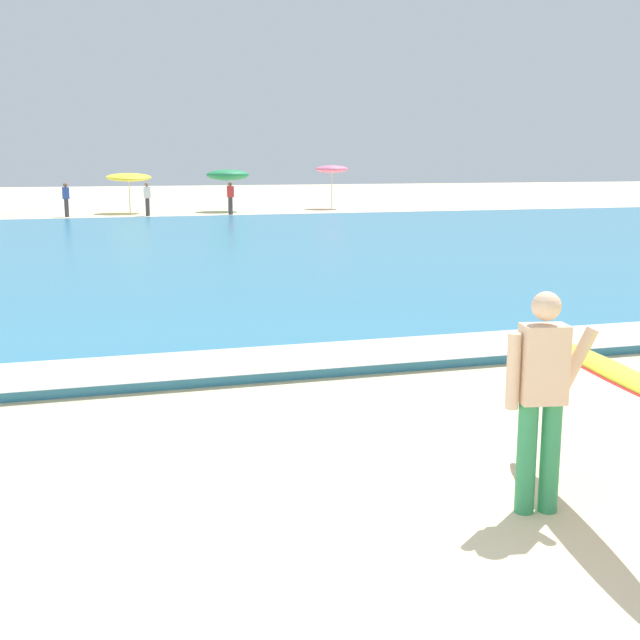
{
  "coord_description": "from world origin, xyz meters",
  "views": [
    {
      "loc": [
        -1.14,
        -4.15,
        2.69
      ],
      "look_at": [
        1.17,
        3.58,
        1.1
      ],
      "focal_mm": 46.1,
      "sensor_mm": 36.0,
      "label": 1
    }
  ],
  "objects": [
    {
      "name": "beach_umbrella_3",
      "position": [
        6.56,
        38.24,
        1.86
      ],
      "size": [
        2.2,
        2.2,
        2.16
      ],
      "color": "beige",
      "rests_on": "ground"
    },
    {
      "name": "surf_foam",
      "position": [
        0.0,
        5.93,
        0.15
      ],
      "size": [
        120.0,
        1.4,
        0.01
      ],
      "primitive_type": "cube",
      "color": "white",
      "rests_on": "sea"
    },
    {
      "name": "ground_plane",
      "position": [
        0.0,
        0.0,
        0.0
      ],
      "size": [
        160.0,
        160.0,
        0.0
      ],
      "primitive_type": "plane",
      "color": "beige"
    },
    {
      "name": "sea",
      "position": [
        0.0,
        19.33,
        0.07
      ],
      "size": [
        120.0,
        28.0,
        0.14
      ],
      "primitive_type": "cube",
      "color": "teal",
      "rests_on": "ground"
    },
    {
      "name": "beach_umbrella_2",
      "position": [
        1.57,
        38.29,
        1.77
      ],
      "size": [
        2.24,
        2.26,
        2.04
      ],
      "color": "beige",
      "rests_on": "ground"
    },
    {
      "name": "beach_umbrella_4",
      "position": [
        12.41,
        39.02,
        2.12
      ],
      "size": [
        1.79,
        1.79,
        2.33
      ],
      "color": "beige",
      "rests_on": "ground"
    },
    {
      "name": "beachgoer_near_row_mid",
      "position": [
        -1.45,
        36.24,
        0.84
      ],
      "size": [
        0.32,
        0.2,
        1.58
      ],
      "color": "#383842",
      "rests_on": "ground"
    },
    {
      "name": "surfer_with_board",
      "position": [
        2.43,
        1.03,
        1.04
      ],
      "size": [
        1.21,
        2.88,
        1.73
      ],
      "color": "#338E56",
      "rests_on": "ground"
    },
    {
      "name": "beachgoer_near_row_left",
      "position": [
        6.21,
        35.73,
        0.84
      ],
      "size": [
        0.32,
        0.2,
        1.58
      ],
      "color": "#383842",
      "rests_on": "ground"
    },
    {
      "name": "beachgoer_near_row_right",
      "position": [
        2.24,
        35.92,
        0.84
      ],
      "size": [
        0.32,
        0.2,
        1.58
      ],
      "color": "#383842",
      "rests_on": "ground"
    }
  ]
}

